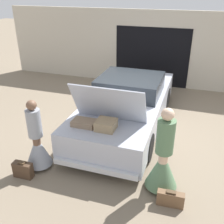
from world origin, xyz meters
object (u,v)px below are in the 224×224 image
object	(u,v)px
person_left	(37,144)
person_right	(163,162)
suitcase_beside_right_person	(170,199)
suitcase_beside_left_person	(23,170)
car	(127,105)

from	to	relation	value
person_left	person_right	size ratio (longest dim) A/B	0.91
suitcase_beside_right_person	person_left	bearing A→B (deg)	174.86
person_left	suitcase_beside_right_person	world-z (taller)	person_left
person_right	suitcase_beside_left_person	distance (m)	2.85
car	person_left	size ratio (longest dim) A/B	3.11
person_right	suitcase_beside_left_person	bearing A→B (deg)	93.23
person_right	suitcase_beside_right_person	world-z (taller)	person_right
car	person_right	distance (m)	2.64
person_left	car	bearing A→B (deg)	159.35
car	person_left	distance (m)	2.76
car	person_right	bearing A→B (deg)	-60.07
person_left	suitcase_beside_left_person	distance (m)	0.59
car	suitcase_beside_right_person	bearing A→B (deg)	-59.99
person_right	suitcase_beside_right_person	bearing A→B (deg)	-157.90
person_left	suitcase_beside_right_person	distance (m)	2.91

